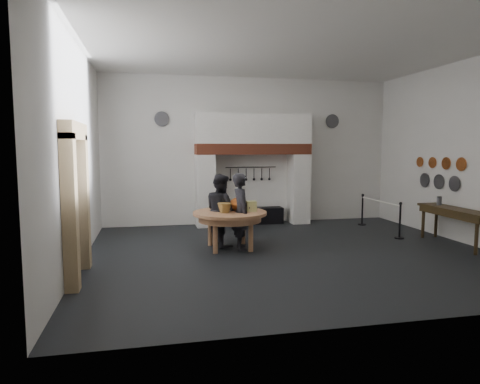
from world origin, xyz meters
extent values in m
cube|color=black|center=(0.00, 0.00, 0.00)|extent=(9.00, 8.00, 0.02)
cube|color=silver|center=(0.00, 0.00, 4.50)|extent=(9.00, 8.00, 0.02)
cube|color=silver|center=(0.00, 4.00, 2.25)|extent=(9.00, 0.02, 4.50)
cube|color=silver|center=(0.00, -4.00, 2.25)|extent=(9.00, 0.02, 4.50)
cube|color=silver|center=(-4.50, 0.00, 2.25)|extent=(0.02, 8.00, 4.50)
cube|color=silver|center=(4.50, 0.00, 2.25)|extent=(0.02, 8.00, 4.50)
cube|color=silver|center=(-1.48, 3.65, 1.07)|extent=(0.55, 0.70, 2.15)
cube|color=silver|center=(1.48, 3.65, 1.07)|extent=(0.55, 0.70, 2.15)
cube|color=#9E442B|center=(0.00, 3.65, 2.31)|extent=(3.50, 0.72, 0.32)
cube|color=silver|center=(0.00, 3.65, 2.92)|extent=(3.50, 0.70, 0.90)
cube|color=black|center=(0.00, 3.72, 0.25)|extent=(1.90, 0.45, 0.50)
cylinder|color=black|center=(0.00, 3.92, 1.75)|extent=(1.60, 0.02, 0.02)
cube|color=black|center=(-4.47, -1.00, 1.25)|extent=(0.04, 1.10, 2.50)
cube|color=tan|center=(-4.38, -1.70, 1.30)|extent=(0.22, 0.30, 2.60)
cube|color=tan|center=(-4.38, -0.30, 1.30)|extent=(0.22, 0.30, 2.60)
cube|color=tan|center=(-4.38, -1.00, 2.65)|extent=(0.22, 1.70, 0.30)
cube|color=gold|center=(-4.45, 0.80, 1.60)|extent=(0.05, 0.34, 0.44)
cylinder|color=#AC7951|center=(-1.28, 0.68, 0.84)|extent=(1.90, 1.90, 0.07)
ellipsoid|color=orange|center=(-1.08, 0.78, 1.03)|extent=(0.36, 0.36, 0.31)
cube|color=#D4D57F|center=(-0.78, 0.63, 0.99)|extent=(0.22, 0.22, 0.24)
cube|color=#DFC585|center=(-0.80, 0.93, 0.97)|extent=(0.18, 0.18, 0.20)
cone|color=#9F723A|center=(-1.43, 0.53, 0.98)|extent=(0.35, 0.35, 0.22)
ellipsoid|color=#A86A3B|center=(-1.38, 1.03, 0.94)|extent=(0.31, 0.18, 0.13)
imported|color=black|center=(-1.04, 0.56, 0.89)|extent=(0.44, 0.66, 1.78)
imported|color=black|center=(-1.44, 0.96, 0.87)|extent=(0.92, 1.03, 1.74)
cube|color=#342613|center=(4.10, -0.13, 0.87)|extent=(0.55, 2.20, 0.06)
cylinder|color=#4D4D52|center=(4.10, 0.47, 1.01)|extent=(0.12, 0.12, 0.22)
cylinder|color=#C6662D|center=(4.46, 0.20, 1.95)|extent=(0.03, 0.34, 0.34)
cylinder|color=#C6662D|center=(4.46, 0.75, 1.95)|extent=(0.03, 0.32, 0.32)
cylinder|color=#C6662D|center=(4.46, 1.30, 1.95)|extent=(0.03, 0.30, 0.30)
cylinder|color=#C6662D|center=(4.46, 1.85, 1.95)|extent=(0.03, 0.28, 0.28)
cylinder|color=#4C4C51|center=(4.46, 0.40, 1.45)|extent=(0.03, 0.40, 0.40)
cylinder|color=#4C4C51|center=(4.46, 1.00, 1.45)|extent=(0.03, 0.40, 0.40)
cylinder|color=#4C4C51|center=(4.46, 1.60, 1.45)|extent=(0.03, 0.40, 0.40)
cylinder|color=#4C4C51|center=(-2.70, 3.96, 3.20)|extent=(0.44, 0.03, 0.44)
cylinder|color=#4C4C51|center=(2.70, 3.96, 3.20)|extent=(0.44, 0.03, 0.44)
cylinder|color=black|center=(3.24, 0.83, 0.45)|extent=(0.05, 0.05, 0.90)
cylinder|color=black|center=(3.24, 2.83, 0.45)|extent=(0.05, 0.05, 0.90)
cylinder|color=white|center=(3.24, 1.83, 0.85)|extent=(0.04, 2.00, 0.04)
camera|label=1|loc=(-3.11, -9.00, 2.37)|focal=32.00mm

